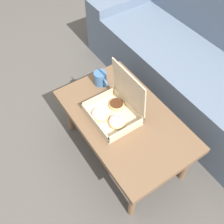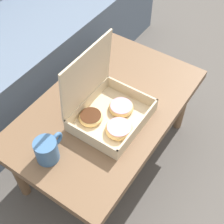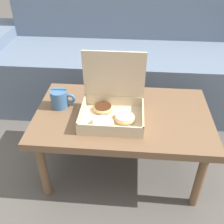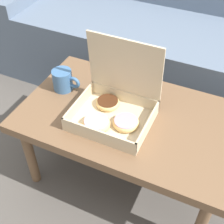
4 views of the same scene
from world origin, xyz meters
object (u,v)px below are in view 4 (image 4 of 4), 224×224
object	(u,v)px
couch	(181,39)
pastry_box	(113,107)
coffee_table	(129,123)
coffee_mug	(63,80)

from	to	relation	value
couch	pastry_box	world-z (taller)	couch
coffee_table	coffee_mug	bearing A→B (deg)	174.03
couch	coffee_mug	distance (m)	0.87
coffee_table	pastry_box	xyz separation A→B (m)	(-0.06, -0.04, 0.10)
pastry_box	couch	bearing A→B (deg)	86.31
coffee_table	couch	bearing A→B (deg)	90.00
couch	coffee_mug	xyz separation A→B (m)	(-0.33, -0.79, 0.13)
coffee_mug	couch	bearing A→B (deg)	67.12
coffee_table	pastry_box	distance (m)	0.12
coffee_table	pastry_box	size ratio (longest dim) A/B	2.83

